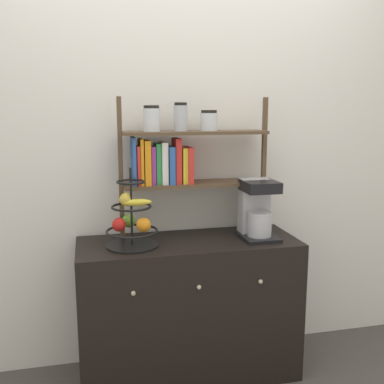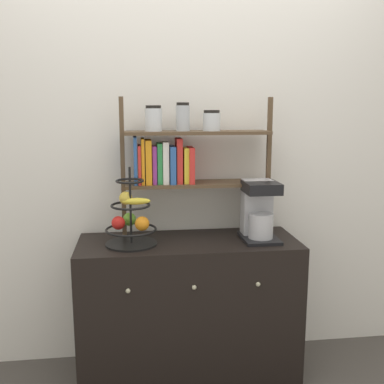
{
  "view_description": "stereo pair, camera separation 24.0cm",
  "coord_description": "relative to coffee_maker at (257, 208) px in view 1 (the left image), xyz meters",
  "views": [
    {
      "loc": [
        -0.52,
        -2.07,
        1.5
      ],
      "look_at": [
        0.02,
        0.23,
        1.06
      ],
      "focal_mm": 42.0,
      "sensor_mm": 36.0,
      "label": 1
    },
    {
      "loc": [
        -0.29,
        -2.12,
        1.5
      ],
      "look_at": [
        0.02,
        0.23,
        1.06
      ],
      "focal_mm": 42.0,
      "sensor_mm": 36.0,
      "label": 2
    }
  ],
  "objects": [
    {
      "name": "coffee_maker",
      "position": [
        0.0,
        0.0,
        0.0
      ],
      "size": [
        0.19,
        0.25,
        0.32
      ],
      "color": "black",
      "rests_on": "sideboard"
    },
    {
      "name": "fruit_stand",
      "position": [
        -0.7,
        -0.02,
        -0.03
      ],
      "size": [
        0.27,
        0.27,
        0.42
      ],
      "color": "black",
      "rests_on": "sideboard"
    },
    {
      "name": "shelf_hutch",
      "position": [
        -0.43,
        0.13,
        0.3
      ],
      "size": [
        0.85,
        0.2,
        0.77
      ],
      "color": "brown",
      "rests_on": "sideboard"
    },
    {
      "name": "sideboard",
      "position": [
        -0.39,
        0.0,
        -0.56
      ],
      "size": [
        1.2,
        0.48,
        0.79
      ],
      "color": "black",
      "rests_on": "ground_plane"
    },
    {
      "name": "wall_back",
      "position": [
        -0.39,
        0.28,
        0.35
      ],
      "size": [
        7.0,
        0.05,
        2.6
      ],
      "primitive_type": "cube",
      "color": "silver",
      "rests_on": "ground_plane"
    }
  ]
}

